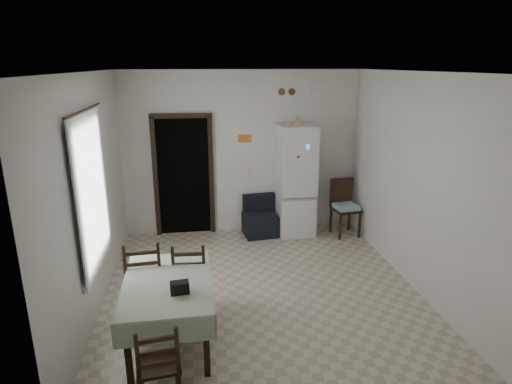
{
  "coord_description": "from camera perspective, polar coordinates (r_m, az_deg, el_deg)",
  "views": [
    {
      "loc": [
        -0.82,
        -5.23,
        3.0
      ],
      "look_at": [
        0.0,
        0.5,
        1.25
      ],
      "focal_mm": 30.0,
      "sensor_mm": 36.0,
      "label": 1
    }
  ],
  "objects": [
    {
      "name": "fridge",
      "position": [
        7.63,
        5.33,
        1.51
      ],
      "size": [
        0.66,
        0.66,
        1.99
      ],
      "primitive_type": null,
      "rotation": [
        0.0,
        0.0,
        0.02
      ],
      "color": "white",
      "rests_on": "ground"
    },
    {
      "name": "dining_chair_far_left",
      "position": [
        5.43,
        -14.66,
        -10.98
      ],
      "size": [
        0.48,
        0.48,
        1.03
      ],
      "primitive_type": null,
      "rotation": [
        0.0,
        0.0,
        3.23
      ],
      "color": "black",
      "rests_on": "ground"
    },
    {
      "name": "ceiling",
      "position": [
        5.29,
        0.8,
        15.76
      ],
      "size": [
        4.2,
        4.5,
        0.02
      ],
      "primitive_type": null,
      "color": "white",
      "rests_on": "ground"
    },
    {
      "name": "wall_left",
      "position": [
        5.6,
        -21.02,
        -0.39
      ],
      "size": [
        0.02,
        4.5,
        2.9
      ],
      "primitive_type": null,
      "color": "silver",
      "rests_on": "ground"
    },
    {
      "name": "calendar_image",
      "position": [
        7.62,
        -1.49,
        7.14
      ],
      "size": [
        0.24,
        0.01,
        0.14
      ],
      "primitive_type": "cube",
      "color": "orange",
      "rests_on": "ground"
    },
    {
      "name": "tan_cone",
      "position": [
        7.4,
        5.59,
        9.55
      ],
      "size": [
        0.23,
        0.23,
        0.17
      ],
      "primitive_type": "cone",
      "rotation": [
        0.0,
        0.0,
        -0.13
      ],
      "color": "tan",
      "rests_on": "fridge"
    },
    {
      "name": "wall_front",
      "position": [
        3.45,
        6.6,
        -9.92
      ],
      "size": [
        4.2,
        0.02,
        2.9
      ],
      "primitive_type": null,
      "color": "silver",
      "rests_on": "ground"
    },
    {
      "name": "vent_left",
      "position": [
        7.63,
        3.44,
        13.19
      ],
      "size": [
        0.12,
        0.03,
        0.12
      ],
      "primitive_type": "cylinder",
      "rotation": [
        1.57,
        0.0,
        0.0
      ],
      "color": "brown",
      "rests_on": "ground"
    },
    {
      "name": "ground",
      "position": [
        6.08,
        0.69,
        -12.73
      ],
      "size": [
        4.5,
        4.5,
        0.0
      ],
      "primitive_type": "plane",
      "color": "beige",
      "rests_on": "ground"
    },
    {
      "name": "emergency_light",
      "position": [
        7.76,
        8.32,
        13.33
      ],
      "size": [
        0.25,
        0.07,
        0.09
      ],
      "primitive_type": "cube",
      "color": "white",
      "rests_on": "ground"
    },
    {
      "name": "black_bag",
      "position": [
        4.53,
        -10.15,
        -12.42
      ],
      "size": [
        0.2,
        0.14,
        0.12
      ],
      "primitive_type": "cube",
      "rotation": [
        0.0,
        0.0,
        0.13
      ],
      "color": "black",
      "rests_on": "dining_table"
    },
    {
      "name": "wall_right",
      "position": [
        6.18,
        20.35,
        1.25
      ],
      "size": [
        0.02,
        4.5,
        2.9
      ],
      "primitive_type": null,
      "color": "silver",
      "rests_on": "ground"
    },
    {
      "name": "vent_right",
      "position": [
        7.67,
        4.8,
        13.18
      ],
      "size": [
        0.12,
        0.03,
        0.12
      ],
      "primitive_type": "cylinder",
      "rotation": [
        1.57,
        0.0,
        0.0
      ],
      "color": "brown",
      "rests_on": "ground"
    },
    {
      "name": "curtain",
      "position": [
        5.37,
        -20.95,
        0.04
      ],
      "size": [
        0.02,
        1.45,
        1.85
      ],
      "primitive_type": "cube",
      "color": "silver",
      "rests_on": "ground"
    },
    {
      "name": "curtain_rod",
      "position": [
        5.19,
        -21.94,
        10.13
      ],
      "size": [
        0.02,
        1.6,
        0.02
      ],
      "primitive_type": "cylinder",
      "rotation": [
        1.57,
        0.0,
        0.0
      ],
      "color": "black",
      "rests_on": "ground"
    },
    {
      "name": "navy_seat",
      "position": [
        7.71,
        0.6,
        -3.23
      ],
      "size": [
        0.65,
        0.63,
        0.71
      ],
      "primitive_type": null,
      "rotation": [
        0.0,
        0.0,
        0.11
      ],
      "color": "black",
      "rests_on": "ground"
    },
    {
      "name": "corner_chair",
      "position": [
        7.82,
        11.88,
        -2.12
      ],
      "size": [
        0.5,
        0.5,
        1.02
      ],
      "primitive_type": null,
      "rotation": [
        0.0,
        0.0,
        0.14
      ],
      "color": "black",
      "rests_on": "ground"
    },
    {
      "name": "light_switch",
      "position": [
        7.76,
        -0.73,
        2.65
      ],
      "size": [
        0.08,
        0.02,
        0.12
      ],
      "primitive_type": "cube",
      "color": "beige",
      "rests_on": "ground"
    },
    {
      "name": "window_recess",
      "position": [
        5.39,
        -22.09,
        -0.01
      ],
      "size": [
        0.1,
        1.2,
        1.6
      ],
      "primitive_type": "cube",
      "color": "silver",
      "rests_on": "ground"
    },
    {
      "name": "dining_table",
      "position": [
        4.98,
        -11.44,
        -15.39
      ],
      "size": [
        0.97,
        1.45,
        0.74
      ],
      "primitive_type": null,
      "rotation": [
        0.0,
        0.0,
        0.02
      ],
      "color": "#A7B99F",
      "rests_on": "ground"
    },
    {
      "name": "dining_chair_far_right",
      "position": [
        5.41,
        -8.75,
        -11.11
      ],
      "size": [
        0.43,
        0.43,
        0.97
      ],
      "primitive_type": null,
      "rotation": [
        0.0,
        0.0,
        3.09
      ],
      "color": "black",
      "rests_on": "ground"
    },
    {
      "name": "doorway",
      "position": [
        7.92,
        -9.58,
        2.41
      ],
      "size": [
        1.06,
        0.52,
        2.22
      ],
      "color": "black",
      "rests_on": "ground"
    },
    {
      "name": "wall_back",
      "position": [
        7.68,
        -1.87,
        5.17
      ],
      "size": [
        4.2,
        0.02,
        2.9
      ],
      "primitive_type": null,
      "color": "silver",
      "rests_on": "ground"
    },
    {
      "name": "calendar",
      "position": [
        7.64,
        -1.49,
        6.41
      ],
      "size": [
        0.28,
        0.02,
        0.4
      ],
      "primitive_type": "cube",
      "color": "white",
      "rests_on": "ground"
    },
    {
      "name": "dining_chair_near_head",
      "position": [
        4.18,
        -12.9,
        -21.32
      ],
      "size": [
        0.42,
        0.42,
        0.89
      ],
      "primitive_type": null,
      "rotation": [
        0.0,
        0.0,
        3.26
      ],
      "color": "black",
      "rests_on": "ground"
    }
  ]
}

